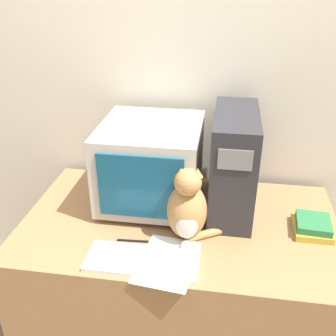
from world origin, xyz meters
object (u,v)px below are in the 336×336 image
(book_stack, at_px, (313,226))
(computer_tower, at_px, (233,163))
(cat, at_px, (187,208))
(crt_monitor, at_px, (151,163))
(keyboard, at_px, (142,261))
(pen, at_px, (133,241))

(book_stack, bearing_deg, computer_tower, 159.00)
(cat, bearing_deg, crt_monitor, 120.53)
(keyboard, bearing_deg, book_stack, 24.40)
(book_stack, xyz_separation_m, pen, (-0.74, -0.19, -0.02))
(crt_monitor, xyz_separation_m, keyboard, (0.05, -0.44, -0.19))
(cat, xyz_separation_m, book_stack, (0.53, 0.12, -0.11))
(computer_tower, distance_m, pen, 0.56)
(book_stack, bearing_deg, keyboard, -155.60)
(computer_tower, xyz_separation_m, cat, (-0.17, -0.25, -0.09))
(keyboard, bearing_deg, computer_tower, 53.72)
(crt_monitor, distance_m, keyboard, 0.49)
(cat, relative_size, pen, 2.56)
(computer_tower, xyz_separation_m, pen, (-0.39, -0.32, -0.23))
(cat, bearing_deg, computer_tower, 47.91)
(keyboard, height_order, pen, keyboard)
(book_stack, distance_m, pen, 0.77)
(crt_monitor, xyz_separation_m, book_stack, (0.72, -0.14, -0.17))
(book_stack, height_order, pen, book_stack)
(pen, bearing_deg, crt_monitor, 86.78)
(crt_monitor, distance_m, book_stack, 0.76)
(computer_tower, xyz_separation_m, book_stack, (0.35, -0.14, -0.21))
(cat, relative_size, book_stack, 1.89)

